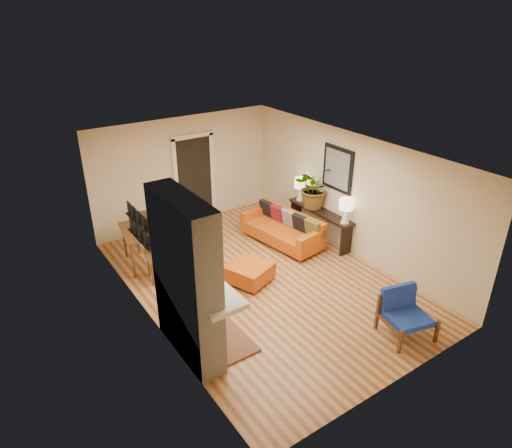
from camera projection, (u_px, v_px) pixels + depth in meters
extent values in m
plane|color=tan|center=(262.00, 280.00, 8.94)|extent=(6.50, 6.50, 0.00)
plane|color=white|center=(263.00, 152.00, 7.80)|extent=(6.50, 6.50, 0.00)
plane|color=beige|center=(184.00, 172.00, 10.78)|extent=(4.50, 0.00, 4.50)
plane|color=beige|center=(404.00, 309.00, 5.95)|extent=(4.50, 0.00, 4.50)
plane|color=beige|center=(146.00, 255.00, 7.23)|extent=(0.00, 6.50, 6.50)
plane|color=beige|center=(350.00, 194.00, 9.50)|extent=(0.00, 6.50, 6.50)
cube|color=black|center=(194.00, 180.00, 11.00)|extent=(0.88, 0.06, 2.10)
cube|color=white|center=(176.00, 184.00, 10.74)|extent=(0.10, 0.08, 2.18)
cube|color=white|center=(212.00, 176.00, 11.24)|extent=(0.10, 0.08, 2.18)
cube|color=white|center=(192.00, 136.00, 10.51)|extent=(1.08, 0.08, 0.10)
cube|color=black|center=(338.00, 169.00, 9.59)|extent=(0.04, 0.85, 0.95)
cube|color=slate|center=(337.00, 169.00, 9.58)|extent=(0.01, 0.70, 0.80)
cube|color=black|center=(139.00, 239.00, 7.46)|extent=(0.06, 0.95, 0.02)
cube|color=black|center=(137.00, 223.00, 7.33)|extent=(0.06, 0.95, 0.02)
cube|color=white|center=(183.00, 246.00, 6.35)|extent=(0.42, 1.50, 1.48)
cube|color=white|center=(189.00, 321.00, 6.92)|extent=(0.42, 1.50, 1.12)
cube|color=white|center=(202.00, 285.00, 6.80)|extent=(0.60, 1.68, 0.08)
cube|color=black|center=(202.00, 321.00, 7.08)|extent=(0.03, 0.72, 0.78)
cube|color=brown|center=(220.00, 336.00, 7.41)|extent=(0.75, 1.30, 0.04)
cube|color=black|center=(209.00, 324.00, 7.18)|extent=(0.30, 0.36, 0.48)
cylinder|color=black|center=(208.00, 302.00, 6.99)|extent=(0.10, 0.10, 0.40)
cube|color=gold|center=(198.00, 248.00, 6.51)|extent=(0.04, 0.95, 0.95)
cube|color=silver|center=(200.00, 248.00, 6.52)|extent=(0.01, 0.82, 0.82)
cylinder|color=silver|center=(300.00, 260.00, 9.56)|extent=(0.04, 0.04, 0.09)
cylinder|color=silver|center=(319.00, 250.00, 9.95)|extent=(0.04, 0.04, 0.09)
cylinder|color=silver|center=(246.00, 233.00, 10.69)|extent=(0.04, 0.04, 0.09)
cylinder|color=silver|center=(266.00, 224.00, 11.08)|extent=(0.04, 0.04, 0.09)
cube|color=orange|center=(282.00, 234.00, 10.24)|extent=(1.09, 2.02, 0.27)
cube|color=orange|center=(292.00, 218.00, 10.30)|extent=(0.46, 1.92, 0.32)
cube|color=orange|center=(312.00, 238.00, 9.56)|extent=(0.84, 0.28, 0.18)
cube|color=orange|center=(255.00, 212.00, 10.72)|extent=(0.84, 0.28, 0.18)
cube|color=brown|center=(313.00, 228.00, 9.72)|extent=(0.23, 0.39, 0.38)
cube|color=black|center=(300.00, 223.00, 9.97)|extent=(0.23, 0.39, 0.38)
cube|color=gray|center=(288.00, 218.00, 10.21)|extent=(0.23, 0.39, 0.38)
cube|color=maroon|center=(278.00, 213.00, 10.42)|extent=(0.23, 0.39, 0.38)
cube|color=black|center=(267.00, 208.00, 10.66)|extent=(0.23, 0.39, 0.38)
cylinder|color=silver|center=(253.00, 292.00, 8.52)|extent=(0.05, 0.05, 0.06)
cylinder|color=silver|center=(271.00, 278.00, 8.96)|extent=(0.05, 0.05, 0.06)
cylinder|color=silver|center=(228.00, 282.00, 8.83)|extent=(0.05, 0.05, 0.06)
cylinder|color=silver|center=(246.00, 269.00, 9.27)|extent=(0.05, 0.05, 0.06)
cube|color=orange|center=(250.00, 272.00, 8.81)|extent=(0.96, 0.96, 0.32)
cube|color=brown|center=(389.00, 325.00, 7.25)|extent=(0.22, 0.71, 0.05)
cube|color=brown|center=(400.00, 342.00, 7.01)|extent=(0.06, 0.06, 0.42)
cube|color=brown|center=(378.00, 311.00, 7.49)|extent=(0.06, 0.06, 0.67)
cube|color=brown|center=(424.00, 316.00, 7.46)|extent=(0.22, 0.71, 0.05)
cube|color=brown|center=(437.00, 331.00, 7.23)|extent=(0.06, 0.06, 0.42)
cube|color=brown|center=(413.00, 303.00, 7.71)|extent=(0.06, 0.06, 0.67)
cube|color=#1C3AAC|center=(407.00, 318.00, 7.33)|extent=(0.76, 0.73, 0.10)
cube|color=#1C3AAC|center=(398.00, 296.00, 7.47)|extent=(0.65, 0.31, 0.39)
cube|color=brown|center=(141.00, 230.00, 9.16)|extent=(0.91, 1.17, 0.04)
cylinder|color=brown|center=(133.00, 261.00, 8.85)|extent=(0.05, 0.05, 0.76)
cylinder|color=brown|center=(163.00, 255.00, 9.07)|extent=(0.05, 0.05, 0.76)
cylinder|color=brown|center=(125.00, 241.00, 9.60)|extent=(0.05, 0.05, 0.76)
cylinder|color=brown|center=(153.00, 236.00, 9.82)|extent=(0.05, 0.05, 0.76)
cube|color=brown|center=(159.00, 258.00, 8.79)|extent=(0.51, 0.51, 0.04)
cube|color=brown|center=(155.00, 241.00, 8.85)|extent=(0.44, 0.12, 0.49)
cylinder|color=brown|center=(153.00, 275.00, 8.68)|extent=(0.04, 0.04, 0.46)
cylinder|color=brown|center=(171.00, 271.00, 8.82)|extent=(0.04, 0.04, 0.46)
cylinder|color=brown|center=(149.00, 266.00, 8.98)|extent=(0.04, 0.04, 0.46)
cylinder|color=brown|center=(166.00, 262.00, 9.11)|extent=(0.04, 0.04, 0.46)
cube|color=brown|center=(143.00, 229.00, 9.91)|extent=(0.51, 0.51, 0.04)
cube|color=brown|center=(144.00, 221.00, 9.63)|extent=(0.44, 0.12, 0.49)
cylinder|color=brown|center=(138.00, 244.00, 9.81)|extent=(0.04, 0.04, 0.46)
cylinder|color=brown|center=(155.00, 240.00, 9.94)|extent=(0.04, 0.04, 0.46)
cylinder|color=brown|center=(135.00, 237.00, 10.10)|extent=(0.04, 0.04, 0.46)
cylinder|color=brown|center=(151.00, 233.00, 10.24)|extent=(0.04, 0.04, 0.46)
cube|color=black|center=(320.00, 211.00, 10.18)|extent=(0.34, 1.85, 0.05)
cube|color=black|center=(346.00, 240.00, 9.71)|extent=(0.30, 0.04, 0.68)
cube|color=black|center=(296.00, 213.00, 10.97)|extent=(0.30, 0.04, 0.68)
cone|color=white|center=(345.00, 216.00, 9.54)|extent=(0.18, 0.18, 0.30)
cylinder|color=white|center=(346.00, 208.00, 9.46)|extent=(0.03, 0.03, 0.06)
cylinder|color=#FFEABF|center=(346.00, 204.00, 9.42)|extent=(0.30, 0.30, 0.22)
cone|color=white|center=(300.00, 194.00, 10.64)|extent=(0.18, 0.18, 0.30)
cylinder|color=white|center=(301.00, 187.00, 10.56)|extent=(0.03, 0.03, 0.06)
cylinder|color=#FFEABF|center=(301.00, 183.00, 10.52)|extent=(0.30, 0.30, 0.22)
imported|color=#1E5919|center=(314.00, 187.00, 10.14)|extent=(1.10, 1.03, 0.98)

